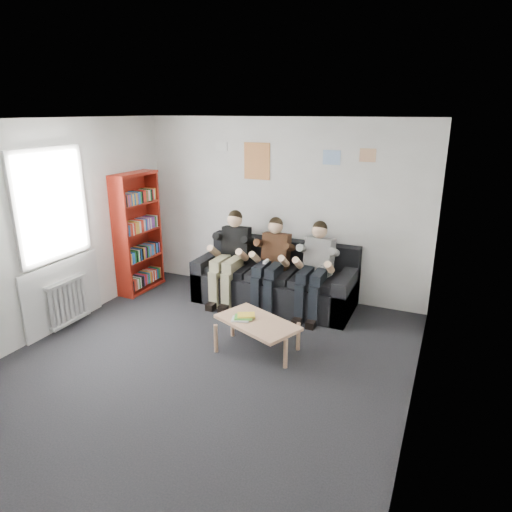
{
  "coord_description": "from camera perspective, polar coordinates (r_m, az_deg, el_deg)",
  "views": [
    {
      "loc": [
        2.41,
        -3.92,
        2.79
      ],
      "look_at": [
        0.11,
        1.3,
        0.96
      ],
      "focal_mm": 32.0,
      "sensor_mm": 36.0,
      "label": 1
    }
  ],
  "objects": [
    {
      "name": "room_shell",
      "position": [
        4.82,
        -7.45,
        0.28
      ],
      "size": [
        5.0,
        5.0,
        5.0
      ],
      "color": "black",
      "rests_on": "ground"
    },
    {
      "name": "poster_blue",
      "position": [
        6.65,
        9.44,
        12.05
      ],
      "size": [
        0.25,
        0.01,
        0.2
      ],
      "primitive_type": "cube",
      "color": "#4596ED",
      "rests_on": "room_shell"
    },
    {
      "name": "sofa",
      "position": [
        6.86,
        2.48,
        -3.25
      ],
      "size": [
        2.35,
        0.96,
        0.91
      ],
      "color": "black",
      "rests_on": "ground"
    },
    {
      "name": "person_middle",
      "position": [
        6.56,
        1.86,
        -1.03
      ],
      "size": [
        0.39,
        0.83,
        1.33
      ],
      "rotation": [
        0.0,
        0.0,
        0.03
      ],
      "color": "#462417",
      "rests_on": "sofa"
    },
    {
      "name": "game_cases",
      "position": [
        5.51,
        -1.6,
        -7.64
      ],
      "size": [
        0.25,
        0.22,
        0.05
      ],
      "rotation": [
        0.0,
        0.0,
        0.3
      ],
      "color": "white",
      "rests_on": "coffee_table"
    },
    {
      "name": "coffee_table",
      "position": [
        5.49,
        0.16,
        -8.58
      ],
      "size": [
        0.99,
        0.54,
        0.4
      ],
      "rotation": [
        0.0,
        0.0,
        -0.4
      ],
      "color": "tan",
      "rests_on": "ground"
    },
    {
      "name": "poster_large",
      "position": [
        7.03,
        0.12,
        11.77
      ],
      "size": [
        0.42,
        0.01,
        0.55
      ],
      "primitive_type": "cube",
      "color": "gold",
      "rests_on": "room_shell"
    },
    {
      "name": "person_left",
      "position": [
        6.81,
        -3.25,
        -0.18
      ],
      "size": [
        0.41,
        0.87,
        1.37
      ],
      "rotation": [
        0.0,
        0.0,
        0.15
      ],
      "color": "black",
      "rests_on": "sofa"
    },
    {
      "name": "bookshelf",
      "position": [
        7.41,
        -14.48,
        2.81
      ],
      "size": [
        0.28,
        0.85,
        1.89
      ],
      "rotation": [
        0.0,
        0.0,
        -0.04
      ],
      "color": "maroon",
      "rests_on": "ground"
    },
    {
      "name": "person_right",
      "position": [
        6.36,
        7.33,
        -1.77
      ],
      "size": [
        0.39,
        0.83,
        1.33
      ],
      "rotation": [
        0.0,
        0.0,
        -0.13
      ],
      "color": "white",
      "rests_on": "sofa"
    },
    {
      "name": "radiator",
      "position": [
        6.61,
        -22.43,
        -5.27
      ],
      "size": [
        0.1,
        0.64,
        0.6
      ],
      "color": "silver",
      "rests_on": "ground"
    },
    {
      "name": "poster_sign",
      "position": [
        7.28,
        -4.34,
        13.51
      ],
      "size": [
        0.2,
        0.01,
        0.14
      ],
      "primitive_type": "cube",
      "color": "white",
      "rests_on": "room_shell"
    },
    {
      "name": "window",
      "position": [
        6.44,
        -23.59,
        0.43
      ],
      "size": [
        0.05,
        1.3,
        2.36
      ],
      "color": "white",
      "rests_on": "room_shell"
    },
    {
      "name": "poster_pink",
      "position": [
        6.54,
        13.79,
        12.14
      ],
      "size": [
        0.22,
        0.01,
        0.18
      ],
      "primitive_type": "cube",
      "color": "#BA3A91",
      "rests_on": "room_shell"
    }
  ]
}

